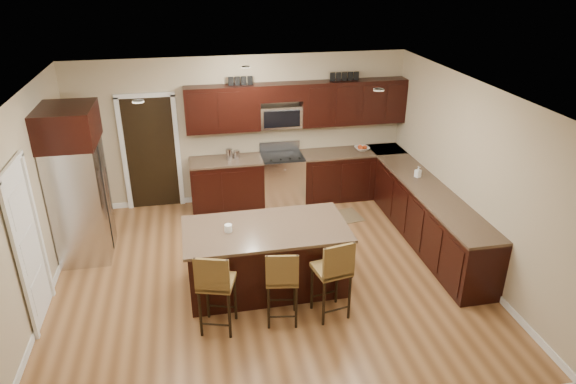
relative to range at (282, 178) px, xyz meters
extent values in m
plane|color=#906139|center=(-0.68, -2.45, -0.47)|extent=(6.00, 6.00, 0.00)
plane|color=silver|center=(-0.68, -2.45, 2.23)|extent=(6.00, 6.00, 0.00)
plane|color=tan|center=(-0.68, 0.30, 0.88)|extent=(6.00, 0.00, 6.00)
plane|color=tan|center=(-3.68, -2.45, 0.88)|extent=(0.00, 5.50, 5.50)
plane|color=tan|center=(2.32, -2.45, 0.88)|extent=(0.00, 5.50, 5.50)
cube|color=black|center=(-1.03, 0.00, -0.03)|extent=(1.30, 0.60, 0.88)
cube|color=black|center=(1.35, 0.00, -0.03)|extent=(1.94, 0.60, 0.88)
cube|color=black|center=(2.02, -1.98, -0.03)|extent=(0.60, 3.35, 0.88)
cube|color=brown|center=(-1.03, 0.00, 0.43)|extent=(1.30, 0.63, 0.04)
cube|color=brown|center=(1.35, 0.00, 0.43)|extent=(1.94, 0.63, 0.04)
cube|color=brown|center=(2.02, -1.98, 0.43)|extent=(0.63, 3.35, 0.04)
cube|color=black|center=(-1.03, 0.13, 1.35)|extent=(1.30, 0.33, 0.80)
cube|color=black|center=(1.35, 0.13, 1.35)|extent=(1.94, 0.33, 0.80)
cube|color=black|center=(0.00, 0.13, 1.60)|extent=(0.76, 0.33, 0.30)
cube|color=silver|center=(0.00, 0.00, -0.02)|extent=(0.76, 0.64, 0.90)
cube|color=black|center=(0.00, 0.00, 0.44)|extent=(0.76, 0.60, 0.03)
cube|color=black|center=(0.00, -0.30, -0.02)|extent=(0.65, 0.01, 0.45)
cube|color=silver|center=(0.00, 0.27, 0.55)|extent=(0.76, 0.05, 0.18)
cube|color=silver|center=(0.00, 0.15, 1.15)|extent=(0.76, 0.31, 0.40)
cube|color=black|center=(-2.33, 0.28, 0.56)|extent=(0.85, 0.03, 2.06)
cube|color=white|center=(-3.66, -2.75, 0.55)|extent=(0.03, 0.80, 2.04)
cube|color=black|center=(-0.71, -2.64, -0.03)|extent=(2.13, 1.08, 0.88)
cube|color=brown|center=(-0.71, -2.64, 0.43)|extent=(2.23, 1.18, 0.04)
cube|color=black|center=(-0.71, -2.64, -0.43)|extent=(2.05, 1.00, 0.09)
cube|color=brown|center=(-1.44, -3.42, 0.20)|extent=(0.52, 0.52, 0.06)
cube|color=brown|center=(-1.49, -3.60, 0.42)|extent=(0.41, 0.16, 0.45)
cylinder|color=black|center=(-1.62, -3.60, -0.15)|extent=(0.04, 0.04, 0.65)
cylinder|color=black|center=(-1.26, -3.60, -0.15)|extent=(0.04, 0.04, 0.65)
cylinder|color=black|center=(-1.62, -3.24, -0.15)|extent=(0.04, 0.04, 0.65)
cylinder|color=black|center=(-1.26, -3.24, -0.15)|extent=(0.04, 0.04, 0.65)
cube|color=brown|center=(-0.64, -3.42, 0.17)|extent=(0.45, 0.45, 0.06)
cube|color=brown|center=(-0.67, -3.60, 0.38)|extent=(0.40, 0.10, 0.42)
cylinder|color=black|center=(-0.81, -3.59, -0.17)|extent=(0.03, 0.03, 0.61)
cylinder|color=black|center=(-0.47, -3.59, -0.17)|extent=(0.03, 0.03, 0.61)
cylinder|color=black|center=(-0.81, -3.25, -0.17)|extent=(0.03, 0.03, 0.61)
cylinder|color=black|center=(-0.47, -3.25, -0.17)|extent=(0.03, 0.03, 0.61)
cube|color=brown|center=(-0.01, -3.42, 0.21)|extent=(0.49, 0.49, 0.06)
cube|color=brown|center=(0.03, -3.61, 0.43)|extent=(0.42, 0.12, 0.45)
cylinder|color=black|center=(-0.19, -3.60, -0.15)|extent=(0.04, 0.04, 0.65)
cylinder|color=black|center=(0.17, -3.60, -0.15)|extent=(0.04, 0.04, 0.65)
cylinder|color=black|center=(-0.19, -3.24, -0.15)|extent=(0.04, 0.04, 0.65)
cylinder|color=black|center=(0.17, -3.24, -0.15)|extent=(0.04, 0.04, 0.65)
cube|color=silver|center=(-3.30, -1.26, 0.44)|extent=(0.72, 0.91, 1.81)
cube|color=black|center=(-2.94, -1.26, 0.44)|extent=(0.01, 0.02, 1.72)
cylinder|color=silver|center=(-2.91, -1.34, 0.53)|extent=(0.02, 0.02, 0.81)
cylinder|color=silver|center=(-2.91, -1.18, 0.53)|extent=(0.02, 0.02, 0.81)
cube|color=black|center=(-3.30, -1.26, 1.61)|extent=(0.78, 0.97, 0.54)
cube|color=brown|center=(0.86, -0.86, -0.47)|extent=(0.88, 0.66, 0.01)
imported|color=silver|center=(1.53, 0.00, 0.48)|extent=(0.30, 0.30, 0.07)
imported|color=#B2B2B2|center=(2.02, -1.40, 0.54)|extent=(0.11, 0.11, 0.19)
cylinder|color=silver|center=(-0.96, 0.00, 0.55)|extent=(0.12, 0.12, 0.20)
cylinder|color=silver|center=(-0.83, 0.00, 0.53)|extent=(0.11, 0.11, 0.16)
cylinder|color=white|center=(-1.21, -2.64, 0.50)|extent=(0.10, 0.10, 0.10)
camera|label=1|loc=(-1.58, -8.64, 3.78)|focal=32.00mm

